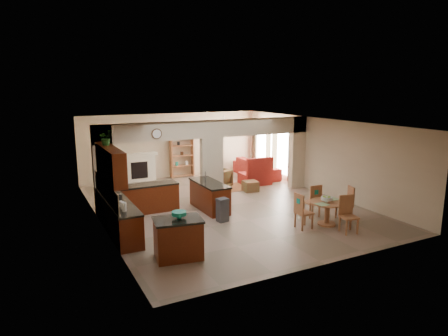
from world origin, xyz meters
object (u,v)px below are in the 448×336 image
kitchen_island (178,238)px  dining_table (327,209)px  sofa (256,168)px  armchair (219,179)px

kitchen_island → dining_table: bearing=11.3°
kitchen_island → sofa: 8.96m
kitchen_island → dining_table: kitchen_island is taller
kitchen_island → armchair: kitchen_island is taller
kitchen_island → armchair: (3.71, 5.42, -0.09)m
dining_table → armchair: (-0.92, 5.23, -0.09)m
dining_table → sofa: bearing=76.8°
kitchen_island → armchair: 6.57m
sofa → armchair: (-2.41, -1.12, -0.00)m
dining_table → sofa: size_ratio=0.38×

